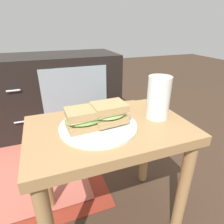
% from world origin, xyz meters
% --- Properties ---
extents(ground_plane, '(8.00, 8.00, 0.00)m').
position_xyz_m(ground_plane, '(0.00, 0.00, 0.00)').
color(ground_plane, '#3D2B1E').
extents(side_table, '(0.56, 0.36, 0.46)m').
position_xyz_m(side_table, '(0.00, 0.00, 0.37)').
color(side_table, '#A37A4C').
rests_on(side_table, ground).
extents(tv_cabinet, '(0.96, 0.46, 0.58)m').
position_xyz_m(tv_cabinet, '(-0.11, 0.95, 0.29)').
color(tv_cabinet, black).
rests_on(tv_cabinet, ground).
extents(area_rug, '(0.92, 0.82, 0.01)m').
position_xyz_m(area_rug, '(-0.42, 0.44, 0.00)').
color(area_rug, maroon).
rests_on(area_rug, ground).
extents(plate, '(0.26, 0.26, 0.01)m').
position_xyz_m(plate, '(-0.04, -0.00, 0.47)').
color(plate, silver).
rests_on(plate, side_table).
extents(sandwich_front, '(0.14, 0.10, 0.07)m').
position_xyz_m(sandwich_front, '(-0.08, 0.00, 0.50)').
color(sandwich_front, tan).
rests_on(sandwich_front, plate).
extents(sandwich_back, '(0.13, 0.10, 0.07)m').
position_xyz_m(sandwich_back, '(0.00, -0.00, 0.51)').
color(sandwich_back, tan).
rests_on(sandwich_back, plate).
extents(beer_glass, '(0.08, 0.08, 0.16)m').
position_xyz_m(beer_glass, '(0.19, -0.00, 0.54)').
color(beer_glass, silver).
rests_on(beer_glass, side_table).
extents(paper_bag, '(0.21, 0.18, 0.33)m').
position_xyz_m(paper_bag, '(0.25, 0.42, 0.16)').
color(paper_bag, tan).
rests_on(paper_bag, ground).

